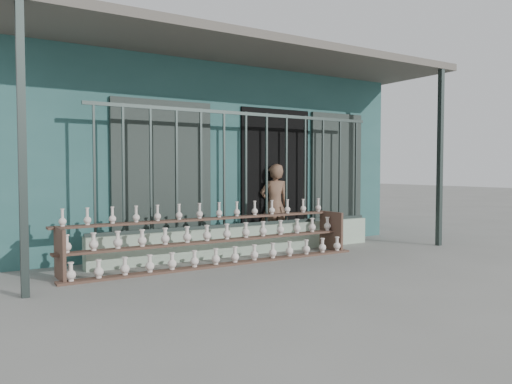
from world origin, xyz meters
TOP-DOWN VIEW (x-y plane):
  - ground at (0.00, 0.00)m, footprint 60.00×60.00m
  - workshop_building at (0.00, 4.23)m, footprint 7.40×6.60m
  - parapet_wall at (0.00, 1.30)m, footprint 5.00×0.20m
  - security_fence at (-0.00, 1.30)m, footprint 5.00×0.04m
  - shelf_rack at (-0.73, 0.88)m, footprint 4.50×0.68m
  - elderly_woman at (0.79, 1.65)m, footprint 0.59×0.46m

SIDE VIEW (x-z plane):
  - ground at x=0.00m, z-range 0.00..0.00m
  - parapet_wall at x=0.00m, z-range 0.00..0.45m
  - shelf_rack at x=-0.73m, z-range -0.06..0.79m
  - elderly_woman at x=0.79m, z-range 0.00..1.44m
  - security_fence at x=0.00m, z-range 0.45..2.25m
  - workshop_building at x=0.00m, z-range 0.02..3.23m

